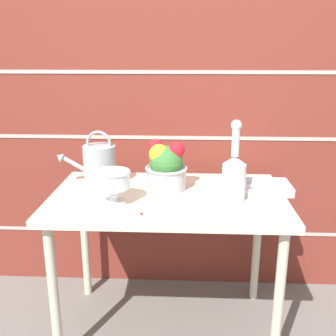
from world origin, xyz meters
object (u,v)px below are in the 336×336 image
object	(u,v)px
flower_planter	(166,167)
watering_can	(99,165)
wire_tray	(258,189)
crystal_pedestal_bowl	(113,182)
glass_decanter	(234,174)

from	to	relation	value
flower_planter	watering_can	bearing A→B (deg)	173.28
watering_can	wire_tray	world-z (taller)	watering_can
crystal_pedestal_bowl	wire_tray	size ratio (longest dim) A/B	0.51
watering_can	glass_decanter	bearing A→B (deg)	-15.53
wire_tray	glass_decanter	bearing A→B (deg)	-136.68
flower_planter	wire_tray	bearing A→B (deg)	-1.58
glass_decanter	flower_planter	bearing A→B (deg)	155.77
wire_tray	crystal_pedestal_bowl	bearing A→B (deg)	-163.97
crystal_pedestal_bowl	wire_tray	bearing A→B (deg)	16.03
wire_tray	flower_planter	bearing A→B (deg)	178.42
glass_decanter	wire_tray	xyz separation A→B (m)	(0.14, 0.13, -0.11)
watering_can	glass_decanter	world-z (taller)	glass_decanter
watering_can	flower_planter	world-z (taller)	watering_can
watering_can	crystal_pedestal_bowl	size ratio (longest dim) A/B	1.97
flower_planter	wire_tray	distance (m)	0.46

